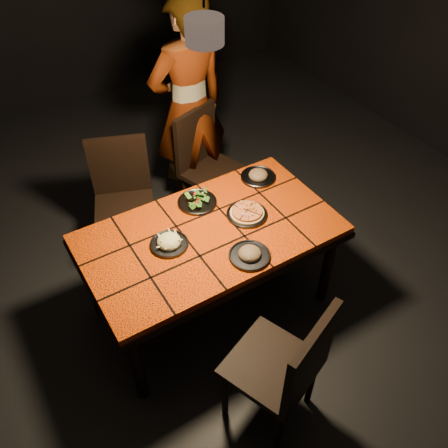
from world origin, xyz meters
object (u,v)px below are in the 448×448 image
chair_far_right (206,160)px  plate_pizza (247,213)px  chair_near (288,366)px  plate_pasta (169,243)px  chair_far_left (123,192)px  diner (189,108)px  dining_table (210,240)px

chair_far_right → plate_pizza: bearing=-122.0°
chair_far_right → plate_pizza: chair_far_right is taller
chair_near → plate_pasta: 1.00m
chair_far_left → chair_far_right: 0.74m
chair_far_left → diner: (0.73, 0.26, 0.36)m
dining_table → plate_pasta: plate_pasta is taller
dining_table → plate_pasta: bearing=174.4°
diner → plate_pizza: bearing=77.3°
diner → plate_pizza: diner is taller
dining_table → chair_far_left: chair_far_left is taller
dining_table → chair_near: (-0.08, -0.93, -0.10)m
dining_table → chair_far_right: bearing=61.5°
chair_near → chair_far_right: (0.57, 1.84, -0.01)m
chair_far_right → plate_pasta: chair_far_right is taller
chair_near → chair_far_right: bearing=-128.7°
chair_near → diner: (0.56, 2.08, 0.35)m
dining_table → diner: (0.48, 1.15, 0.25)m
plate_pasta → dining_table: bearing=-5.6°
chair_far_left → plate_pizza: (0.53, -0.88, 0.21)m
diner → chair_near: bearing=72.2°
chair_far_right → plate_pizza: 0.95m
dining_table → chair_near: chair_near is taller
dining_table → chair_far_right: chair_far_right is taller
chair_far_left → plate_pizza: chair_far_left is taller
plate_pizza → plate_pasta: plate_pasta is taller
dining_table → diner: 1.27m
dining_table → plate_pizza: bearing=0.6°
dining_table → plate_pasta: (-0.27, 0.03, 0.10)m
chair_near → plate_pizza: 1.02m
chair_near → chair_far_left: bearing=-106.2°
chair_far_right → plate_pasta: 1.18m
plate_pizza → chair_near: bearing=-111.0°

